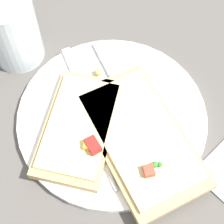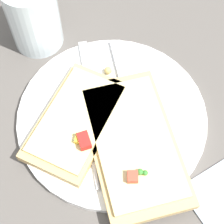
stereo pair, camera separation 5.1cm
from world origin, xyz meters
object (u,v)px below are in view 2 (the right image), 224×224
Objects in this scene: knife at (126,86)px; pizza_slice_corner at (77,121)px; plate at (112,117)px; pizza_slice_main at (136,141)px; fork at (94,117)px; drinking_glass at (33,15)px.

knife is 1.03× the size of pizza_slice_corner.
plate is 1.18× the size of pizza_slice_main.
fork is at bearing -112.08° from plate.
plate is 1.19× the size of fork.
pizza_slice_main is at bearing 94.77° from pizza_slice_corner.
drinking_glass reaches higher than pizza_slice_main.
pizza_slice_corner reaches higher than knife.
fork is 2.00× the size of drinking_glass.
knife is 0.09m from pizza_slice_main.
plate is 1.40× the size of knife.
pizza_slice_main is (0.08, -0.04, 0.01)m from knife.
plate is 2.38× the size of drinking_glass.
drinking_glass is at bearing -136.94° from knife.
fork is at bearing 40.79° from pizza_slice_main.
plate is 0.05m from pizza_slice_corner.
drinking_glass is (-0.23, -0.03, 0.03)m from pizza_slice_main.
fork is 0.18m from drinking_glass.
fork reaches higher than plate.
drinking_glass is at bearing -172.44° from plate.
knife reaches higher than fork.
pizza_slice_corner reaches higher than pizza_slice_main.
pizza_slice_main is 1.22× the size of pizza_slice_corner.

